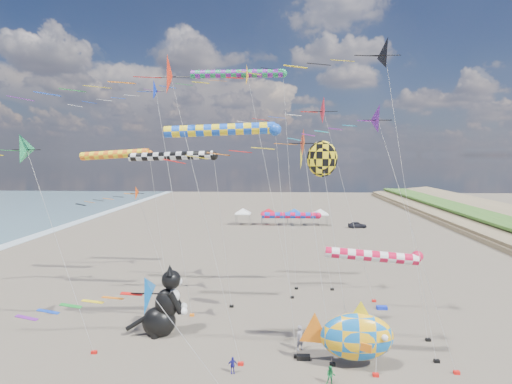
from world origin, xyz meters
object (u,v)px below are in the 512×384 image
at_px(cat_inflatable, 162,301).
at_px(parked_car, 357,225).
at_px(fish_inflatable, 356,336).
at_px(child_green, 331,375).
at_px(person_adult, 300,338).
at_px(child_blue, 232,365).

bearing_deg(cat_inflatable, parked_car, 49.18).
xyz_separation_m(cat_inflatable, parked_car, (23.59, 46.12, -2.05)).
height_order(fish_inflatable, child_green, fish_inflatable).
relative_size(person_adult, parked_car, 0.51).
bearing_deg(child_green, child_blue, -177.85).
distance_m(person_adult, child_blue, 5.47).
distance_m(cat_inflatable, child_blue, 8.12).
bearing_deg(parked_car, child_blue, 158.92).
bearing_deg(parked_car, cat_inflatable, 150.85).
bearing_deg(fish_inflatable, person_adult, 148.23).
bearing_deg(child_blue, person_adult, 20.93).
height_order(cat_inflatable, fish_inflatable, cat_inflatable).
xyz_separation_m(child_green, parked_car, (11.70, 52.16, 0.02)).
relative_size(person_adult, child_blue, 1.66).
bearing_deg(person_adult, parked_car, 37.50).
bearing_deg(fish_inflatable, cat_inflatable, 163.67).
distance_m(cat_inflatable, person_adult, 10.64).
xyz_separation_m(fish_inflatable, child_green, (-1.83, -2.01, -1.51)).
height_order(fish_inflatable, parked_car, fish_inflatable).
distance_m(fish_inflatable, child_green, 3.11).
relative_size(cat_inflatable, parked_car, 1.54).
height_order(child_blue, parked_car, parked_car).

